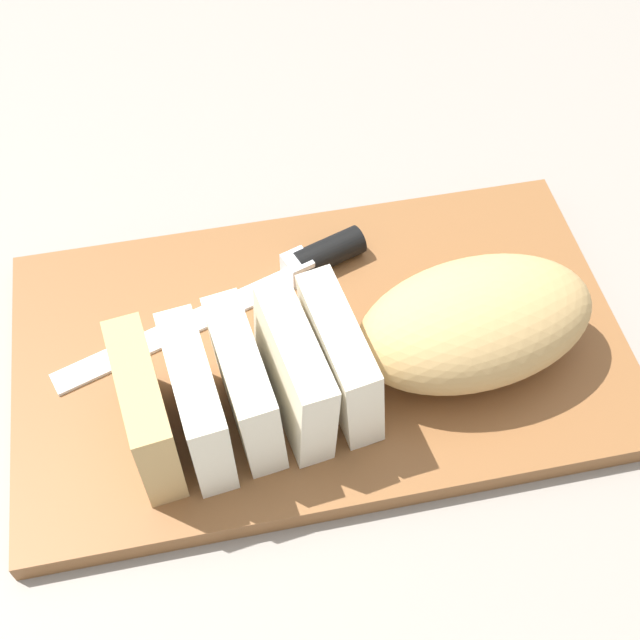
% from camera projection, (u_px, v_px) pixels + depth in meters
% --- Properties ---
extents(ground_plane, '(3.00, 3.00, 0.00)m').
position_uv_depth(ground_plane, '(320.00, 357.00, 0.67)').
color(ground_plane, gray).
extents(cutting_board, '(0.47, 0.29, 0.02)m').
position_uv_depth(cutting_board, '(320.00, 350.00, 0.66)').
color(cutting_board, brown).
rests_on(cutting_board, ground_plane).
extents(bread_loaf, '(0.35, 0.15, 0.08)m').
position_uv_depth(bread_loaf, '(383.00, 348.00, 0.60)').
color(bread_loaf, tan).
rests_on(bread_loaf, cutting_board).
extents(bread_knife, '(0.26, 0.12, 0.02)m').
position_uv_depth(bread_knife, '(291.00, 271.00, 0.69)').
color(bread_knife, silver).
rests_on(bread_knife, cutting_board).
extents(crumb_near_knife, '(0.01, 0.01, 0.01)m').
position_uv_depth(crumb_near_knife, '(342.00, 371.00, 0.64)').
color(crumb_near_knife, '#996633').
rests_on(crumb_near_knife, cutting_board).
extents(crumb_near_loaf, '(0.00, 0.00, 0.00)m').
position_uv_depth(crumb_near_loaf, '(318.00, 315.00, 0.67)').
color(crumb_near_loaf, '#996633').
rests_on(crumb_near_loaf, cutting_board).
extents(crumb_stray_left, '(0.01, 0.01, 0.01)m').
position_uv_depth(crumb_stray_left, '(328.00, 293.00, 0.68)').
color(crumb_stray_left, '#996633').
rests_on(crumb_stray_left, cutting_board).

